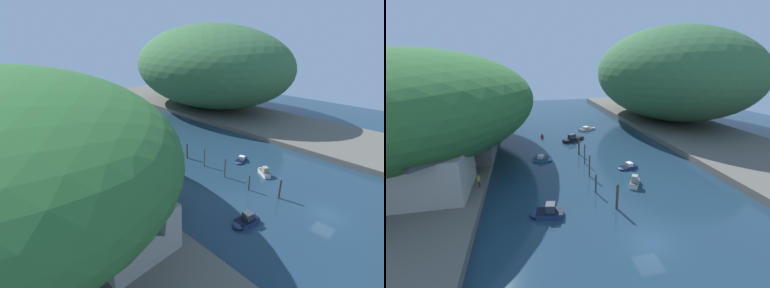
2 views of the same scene
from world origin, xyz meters
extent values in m
plane|color=#1E384C|center=(0.00, 30.00, 0.00)|extent=(130.00, 130.00, 0.00)
cube|color=#666056|center=(-27.28, 30.00, 0.53)|extent=(22.00, 120.00, 1.07)
cube|color=#666056|center=(27.28, 30.00, 0.53)|extent=(22.00, 120.00, 1.07)
ellipsoid|color=#3D6B3D|center=(28.38, 46.72, 13.04)|extent=(37.33, 52.26, 23.94)
cube|color=#B2A899|center=(-21.67, 12.58, 3.70)|extent=(7.67, 8.46, 5.28)
pyramid|color=#4C4C51|center=(-21.67, 12.58, 7.51)|extent=(8.28, 9.14, 2.34)
cube|color=slate|center=(-18.88, 23.03, 2.39)|extent=(5.75, 6.37, 2.65)
pyramid|color=brown|center=(-18.88, 23.03, 4.22)|extent=(6.21, 6.88, 1.01)
cube|color=teal|center=(-8.40, 23.36, 0.19)|extent=(2.99, 2.52, 0.38)
ellipsoid|color=teal|center=(-7.19, 22.94, 0.19)|extent=(1.76, 2.02, 0.38)
cube|color=#132A33|center=(-8.40, 23.36, 0.39)|extent=(3.05, 2.57, 0.03)
cube|color=silver|center=(-8.47, 23.38, 0.65)|extent=(1.25, 1.47, 0.55)
cube|color=navy|center=(-8.77, 6.37, 0.30)|extent=(3.14, 2.18, 0.60)
ellipsoid|color=navy|center=(-10.18, 6.65, 0.30)|extent=(1.72, 1.82, 0.60)
cube|color=black|center=(-8.77, 6.37, 0.61)|extent=(3.21, 2.22, 0.03)
cube|color=#333842|center=(-8.68, 6.35, 1.06)|extent=(1.21, 1.33, 0.93)
cube|color=black|center=(-1.07, 33.12, 0.29)|extent=(4.53, 3.46, 0.59)
ellipsoid|color=black|center=(0.84, 34.28, 0.29)|extent=(2.58, 2.25, 0.59)
cube|color=black|center=(-1.07, 33.12, 0.60)|extent=(4.62, 3.53, 0.03)
cube|color=#333842|center=(-1.19, 33.05, 1.08)|extent=(1.83, 1.62, 0.98)
cube|color=silver|center=(3.31, 11.17, 0.33)|extent=(2.31, 2.76, 0.66)
ellipsoid|color=silver|center=(4.01, 12.26, 0.33)|extent=(1.57, 1.65, 0.66)
cube|color=#504E4A|center=(3.31, 11.17, 0.67)|extent=(2.36, 2.81, 0.03)
cube|color=#9E937F|center=(3.27, 11.11, 1.10)|extent=(1.13, 1.17, 0.89)
cube|color=silver|center=(4.02, 41.40, 0.21)|extent=(4.05, 3.15, 0.43)
ellipsoid|color=silver|center=(5.67, 42.17, 0.21)|extent=(2.36, 2.30, 0.43)
cube|color=#504E4A|center=(4.02, 41.40, 0.44)|extent=(4.13, 3.21, 0.03)
cube|color=silver|center=(3.91, 41.35, 0.67)|extent=(1.68, 1.67, 0.49)
cube|color=navy|center=(4.92, 16.95, 0.18)|extent=(2.81, 2.04, 0.36)
ellipsoid|color=navy|center=(3.69, 16.63, 0.18)|extent=(1.57, 1.66, 0.36)
cube|color=black|center=(4.92, 16.95, 0.37)|extent=(2.87, 2.08, 0.03)
cube|color=silver|center=(5.00, 16.97, 0.66)|extent=(1.11, 1.21, 0.61)
cylinder|color=#4C3D2D|center=(-1.07, 6.22, 1.47)|extent=(0.31, 0.31, 2.94)
sphere|color=#4C3D2D|center=(-1.07, 6.22, 3.00)|extent=(0.28, 0.28, 0.28)
cylinder|color=#4C3D2D|center=(-2.39, 10.44, 1.22)|extent=(0.22, 0.22, 2.44)
sphere|color=#4C3D2D|center=(-2.39, 10.44, 2.49)|extent=(0.20, 0.20, 0.20)
cylinder|color=brown|center=(-1.94, 15.43, 1.61)|extent=(0.22, 0.22, 3.21)
sphere|color=brown|center=(-1.94, 15.43, 3.26)|extent=(0.20, 0.20, 0.20)
cylinder|color=brown|center=(-1.45, 20.44, 1.61)|extent=(0.20, 0.20, 3.22)
sphere|color=brown|center=(-1.45, 20.44, 3.26)|extent=(0.18, 0.18, 0.18)
cylinder|color=#4C3D2D|center=(-1.44, 24.92, 1.43)|extent=(0.30, 0.30, 2.86)
sphere|color=#4C3D2D|center=(-1.44, 24.92, 2.92)|extent=(0.27, 0.27, 0.27)
sphere|color=red|center=(-7.17, 36.91, 0.36)|extent=(0.72, 0.72, 0.72)
cone|color=red|center=(-7.17, 36.91, 0.90)|extent=(0.36, 0.36, 0.36)
cylinder|color=#282D3D|center=(-18.28, 18.17, 1.49)|extent=(0.13, 0.13, 0.85)
cylinder|color=#282D3D|center=(-18.21, 18.34, 1.49)|extent=(0.13, 0.13, 0.85)
cube|color=gold|center=(-18.24, 18.25, 2.23)|extent=(0.35, 0.44, 0.62)
sphere|color=beige|center=(-18.24, 18.25, 2.65)|extent=(0.22, 0.22, 0.22)
cylinder|color=#282D3D|center=(-16.91, 12.88, 1.49)|extent=(0.13, 0.13, 0.85)
cylinder|color=#282D3D|center=(-16.91, 13.06, 1.49)|extent=(0.13, 0.13, 0.85)
cube|color=gold|center=(-16.91, 12.97, 2.23)|extent=(0.22, 0.38, 0.62)
sphere|color=#9E7051|center=(-16.91, 12.97, 2.65)|extent=(0.22, 0.22, 0.22)
camera|label=1|loc=(-31.59, -7.14, 21.51)|focal=24.00mm
camera|label=2|loc=(-10.90, -18.15, 16.23)|focal=24.00mm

